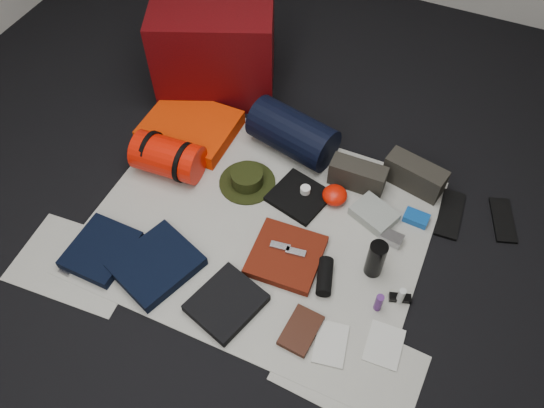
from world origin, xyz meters
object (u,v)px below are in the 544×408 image
at_px(sleeping_pad, 190,127).
at_px(stuff_sack, 168,157).
at_px(water_bottle, 376,259).
at_px(compact_camera, 391,238).
at_px(paperback_book, 301,330).
at_px(red_cabinet, 215,44).
at_px(navy_duffel, 293,133).

height_order(sleeping_pad, stuff_sack, stuff_sack).
relative_size(water_bottle, compact_camera, 1.93).
xyz_separation_m(water_bottle, compact_camera, (0.03, 0.20, -0.08)).
height_order(sleeping_pad, paperback_book, sleeping_pad).
height_order(stuff_sack, paperback_book, stuff_sack).
bearing_deg(paperback_book, red_cabinet, 134.23).
relative_size(red_cabinet, navy_duffel, 1.44).
bearing_deg(water_bottle, paperback_book, -114.61).
xyz_separation_m(compact_camera, paperback_book, (-0.22, -0.61, -0.01)).
bearing_deg(red_cabinet, water_bottle, -57.74).
bearing_deg(water_bottle, red_cabinet, 144.89).
bearing_deg(stuff_sack, navy_duffel, 37.39).
relative_size(navy_duffel, compact_camera, 4.27).
bearing_deg(navy_duffel, red_cabinet, 164.90).
height_order(navy_duffel, compact_camera, navy_duffel).
distance_m(sleeping_pad, stuff_sack, 0.30).
bearing_deg(red_cabinet, sleeping_pad, -105.19).
distance_m(red_cabinet, navy_duffel, 0.73).
distance_m(sleeping_pad, paperback_book, 1.33).
height_order(navy_duffel, water_bottle, navy_duffel).
relative_size(red_cabinet, compact_camera, 6.13).
bearing_deg(red_cabinet, paperback_book, -73.15).
relative_size(stuff_sack, compact_camera, 3.27).
height_order(stuff_sack, compact_camera, stuff_sack).
bearing_deg(red_cabinet, navy_duffel, -50.71).
bearing_deg(navy_duffel, sleeping_pad, -154.96).
bearing_deg(stuff_sack, red_cabinet, 97.29).
xyz_separation_m(sleeping_pad, water_bottle, (1.21, -0.44, 0.06)).
height_order(sleeping_pad, compact_camera, sleeping_pad).
relative_size(stuff_sack, water_bottle, 1.70).
bearing_deg(sleeping_pad, paperback_book, -39.92).
bearing_deg(navy_duffel, paperback_book, -52.25).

